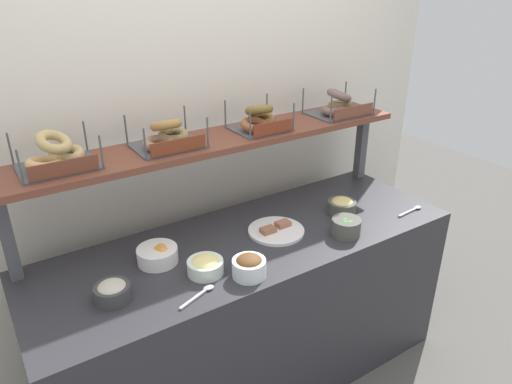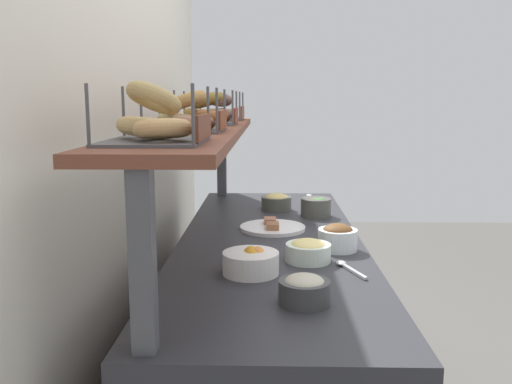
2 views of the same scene
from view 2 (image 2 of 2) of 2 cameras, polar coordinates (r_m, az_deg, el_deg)
back_wall at (r=2.13m, az=-13.48°, el=4.47°), size 3.25×0.06×2.40m
deli_counter at (r=2.26m, az=1.45°, el=-15.36°), size 2.05×0.70×0.85m
shelf_riser_left at (r=1.17m, az=-11.83°, el=-7.22°), size 0.05×0.05×0.40m
shelf_riser_right at (r=3.04m, az=-3.62°, el=3.41°), size 0.05×0.05×0.40m
upper_shelf at (r=2.07m, az=-5.99°, el=6.35°), size 2.01×0.32×0.03m
bowl_veggie_mix at (r=2.52m, az=6.33°, el=-1.58°), size 0.14×0.14×0.09m
bowl_tuna_salad at (r=1.46m, az=5.11°, el=-10.15°), size 0.14×0.14×0.08m
bowl_chocolate_spread at (r=1.97m, az=8.58°, el=-4.71°), size 0.14×0.14×0.10m
bowl_fruit_salad at (r=1.70m, az=-0.52°, el=-7.36°), size 0.18×0.18×0.08m
bowl_hummus at (r=2.65m, az=2.16°, el=-1.03°), size 0.15×0.15×0.08m
bowl_egg_salad at (r=1.83m, az=5.51°, el=-6.14°), size 0.15×0.15×0.08m
serving_plate_white at (r=2.26m, az=1.75°, el=-3.72°), size 0.27×0.27×0.04m
serving_spoon_near_plate at (r=1.77m, az=9.55°, el=-7.76°), size 0.17×0.08×0.01m
serving_spoon_by_edge at (r=2.99m, az=5.72°, el=-0.49°), size 0.18×0.04×0.01m
bagel_basket_sesame at (r=1.35m, az=-10.49°, el=7.18°), size 0.30×0.25×0.16m
bagel_basket_everything at (r=1.81m, az=-7.25°, el=7.78°), size 0.30×0.25×0.14m
bagel_basket_cinnamon_raisin at (r=2.29m, az=-5.10°, el=8.30°), size 0.27×0.24×0.14m
bagel_basket_poppy at (r=2.81m, az=-3.85°, el=8.52°), size 0.32×0.25×0.15m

